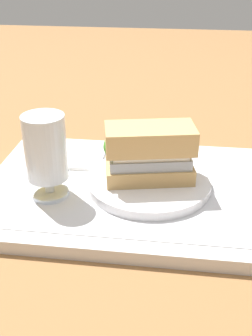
% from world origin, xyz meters
% --- Properties ---
extents(ground_plane, '(3.00, 3.00, 0.00)m').
position_xyz_m(ground_plane, '(0.00, 0.00, 0.00)').
color(ground_plane, olive).
extents(tray, '(0.44, 0.32, 0.02)m').
position_xyz_m(tray, '(0.00, 0.00, 0.01)').
color(tray, silver).
rests_on(tray, ground_plane).
extents(placemat, '(0.38, 0.27, 0.00)m').
position_xyz_m(placemat, '(0.00, 0.00, 0.02)').
color(placemat, silver).
rests_on(placemat, tray).
extents(plate, '(0.19, 0.19, 0.01)m').
position_xyz_m(plate, '(-0.04, -0.00, 0.03)').
color(plate, white).
rests_on(plate, placemat).
extents(sandwich, '(0.14, 0.09, 0.08)m').
position_xyz_m(sandwich, '(-0.03, -0.00, 0.08)').
color(sandwich, tan).
rests_on(sandwich, plate).
extents(beer_glass, '(0.06, 0.06, 0.12)m').
position_xyz_m(beer_glass, '(0.11, 0.04, 0.09)').
color(beer_glass, silver).
rests_on(beer_glass, placemat).
extents(napkin_folded, '(0.09, 0.07, 0.01)m').
position_xyz_m(napkin_folded, '(0.10, -0.07, 0.02)').
color(napkin_folded, white).
rests_on(napkin_folded, placemat).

